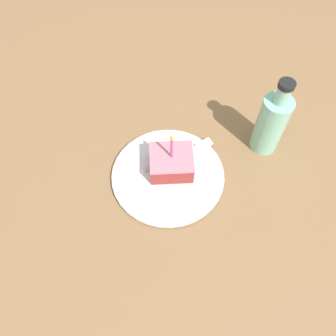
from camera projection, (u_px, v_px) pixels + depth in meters
name	position (u px, v px, depth m)	size (l,w,h in m)	color
ground_plane	(172.00, 182.00, 0.84)	(2.40, 2.40, 0.04)	olive
plate	(168.00, 175.00, 0.82)	(0.28, 0.28, 0.01)	silver
cake_slice	(172.00, 163.00, 0.80)	(0.09, 0.10, 0.14)	#99332D
fork	(183.00, 153.00, 0.84)	(0.10, 0.19, 0.00)	silver
bottle	(271.00, 123.00, 0.80)	(0.07, 0.07, 0.22)	#8CD1B2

